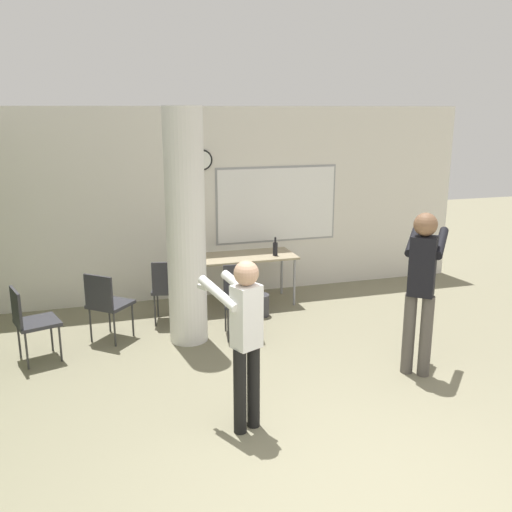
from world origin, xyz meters
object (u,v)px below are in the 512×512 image
Objects in this scene: chair_table_front at (240,295)px; person_playing_front at (245,332)px; folding_table at (243,259)px; bottle_on_table at (275,248)px; person_playing_side at (422,281)px; chair_near_pillar at (107,301)px; chair_table_left at (169,286)px; chair_by_left_wall at (30,319)px.

person_playing_front is (-0.54, -2.13, 0.40)m from chair_table_front.
folding_table is 5.60× the size of bottle_on_table.
chair_table_front is 2.27m from person_playing_side.
chair_near_pillar is at bearing 114.17° from person_playing_front.
bottle_on_table is 0.31× the size of chair_table_left.
person_playing_side is at bearing -66.43° from folding_table.
person_playing_side is (3.96, -1.49, 0.52)m from chair_by_left_wall.
person_playing_side reaches higher than person_playing_front.
person_playing_side is 2.13m from person_playing_front.
chair_by_left_wall is 1.81m from chair_table_left.
folding_table is 0.85× the size of person_playing_side.
bottle_on_table is 1.66m from chair_table_left.
person_playing_side is at bearing 14.43° from person_playing_front.
folding_table is at bearing 23.50° from chair_by_left_wall.
folding_table is 3.36m from person_playing_front.
bottle_on_table is at bearing 17.01° from chair_near_pillar.
person_playing_front is (0.26, -2.77, 0.40)m from chair_table_left.
chair_near_pillar and chair_table_front have the same top height.
bottle_on_table is 2.53m from chair_near_pillar.
folding_table is 0.49m from bottle_on_table.
chair_near_pillar is at bearing 171.30° from chair_table_front.
chair_table_left is (-1.14, -0.46, -0.16)m from folding_table.
folding_table is at bearing 22.12° from chair_table_left.
chair_near_pillar is at bearing 23.29° from chair_by_left_wall.
chair_table_left is 0.50× the size of person_playing_side.
chair_by_left_wall is (-0.84, -0.36, 0.00)m from chair_near_pillar.
folding_table is 2.13m from chair_near_pillar.
bottle_on_table is 0.31× the size of chair_near_pillar.
person_playing_front is (-1.33, -3.11, 0.09)m from bottle_on_table.
person_playing_side reaches higher than chair_table_front.
person_playing_front is at bearing -84.62° from chair_table_left.
person_playing_side is (2.32, -2.24, 0.52)m from chair_table_left.
person_playing_side reaches higher than folding_table.
chair_table_left reaches higher than folding_table.
bottle_on_table is 1.30m from chair_table_front.
person_playing_front is at bearing -105.25° from folding_table.
chair_near_pillar is 0.50× the size of person_playing_side.
bottle_on_table is at bearing 51.21° from chair_table_front.
chair_near_pillar is (-2.40, -0.73, -0.32)m from bottle_on_table.
bottle_on_table is (0.45, -0.12, 0.16)m from folding_table.
chair_by_left_wall is at bearing -156.71° from chair_near_pillar.
bottle_on_table reaches higher than chair_table_left.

